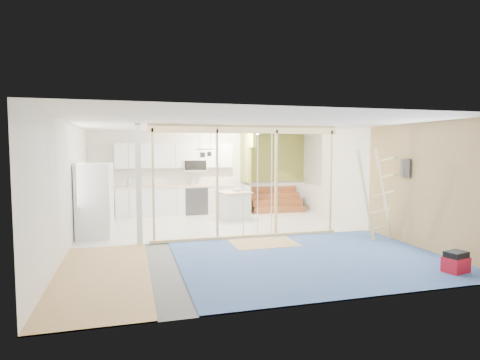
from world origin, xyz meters
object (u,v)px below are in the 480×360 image
object	(u,v)px
fridge	(95,201)
island	(233,206)
toolbox	(456,263)
ladder	(377,195)

from	to	relation	value
fridge	island	world-z (taller)	fridge
toolbox	island	bearing A→B (deg)	98.27
fridge	ladder	distance (m)	6.37
fridge	island	bearing A→B (deg)	27.95
fridge	ladder	bearing A→B (deg)	-11.94
fridge	ladder	size ratio (longest dim) A/B	0.85
fridge	island	size ratio (longest dim) A/B	1.67
toolbox	ladder	bearing A→B (deg)	74.12
island	toolbox	bearing A→B (deg)	-83.41
island	ladder	distance (m)	4.24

